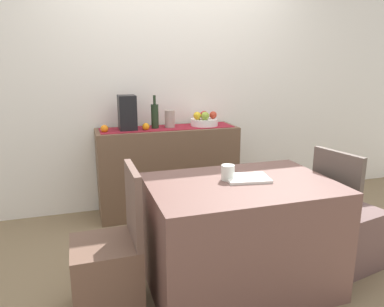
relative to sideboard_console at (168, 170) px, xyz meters
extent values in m
cube|color=#7D684C|center=(0.12, -0.92, -0.44)|extent=(6.40, 6.40, 0.02)
cube|color=white|center=(0.12, 0.26, 0.92)|extent=(6.40, 0.06, 2.70)
cube|color=brown|center=(0.00, 0.00, 0.00)|extent=(1.37, 0.42, 0.86)
cube|color=maroon|center=(0.00, 0.00, 0.43)|extent=(1.29, 0.32, 0.01)
cylinder|color=white|center=(0.38, 0.00, 0.47)|extent=(0.27, 0.27, 0.07)
sphere|color=#A72F2D|center=(0.38, 0.00, 0.55)|extent=(0.08, 0.08, 0.08)
sphere|color=gold|center=(0.29, -0.03, 0.54)|extent=(0.08, 0.08, 0.08)
sphere|color=#8EAE38|center=(0.36, -0.08, 0.55)|extent=(0.08, 0.08, 0.08)
sphere|color=#B93725|center=(0.46, -0.02, 0.54)|extent=(0.07, 0.07, 0.07)
cylinder|color=#20301C|center=(-0.12, 0.00, 0.55)|extent=(0.07, 0.07, 0.23)
cylinder|color=#20301C|center=(-0.12, 0.00, 0.71)|extent=(0.03, 0.03, 0.09)
cube|color=black|center=(-0.38, 0.00, 0.60)|extent=(0.16, 0.18, 0.33)
cylinder|color=#A28E84|center=(0.02, 0.00, 0.52)|extent=(0.10, 0.10, 0.17)
sphere|color=orange|center=(-0.22, -0.06, 0.47)|extent=(0.07, 0.07, 0.07)
sphere|color=orange|center=(-0.60, -0.06, 0.47)|extent=(0.07, 0.07, 0.07)
cube|color=brown|center=(0.15, -1.40, -0.06)|extent=(1.19, 0.81, 0.74)
cube|color=white|center=(0.21, -1.36, 0.32)|extent=(0.31, 0.25, 0.02)
cylinder|color=silver|center=(0.08, -1.32, 0.36)|extent=(0.09, 0.09, 0.10)
cube|color=brown|center=(-0.73, -1.40, -0.21)|extent=(0.40, 0.40, 0.45)
cube|color=brown|center=(-0.55, -1.40, 0.24)|extent=(0.04, 0.40, 0.45)
cube|color=brown|center=(1.02, -1.40, -0.21)|extent=(0.47, 0.47, 0.45)
cube|color=brown|center=(0.85, -1.44, 0.24)|extent=(0.12, 0.40, 0.45)
camera|label=1|loc=(-0.83, -3.44, 1.06)|focal=34.32mm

